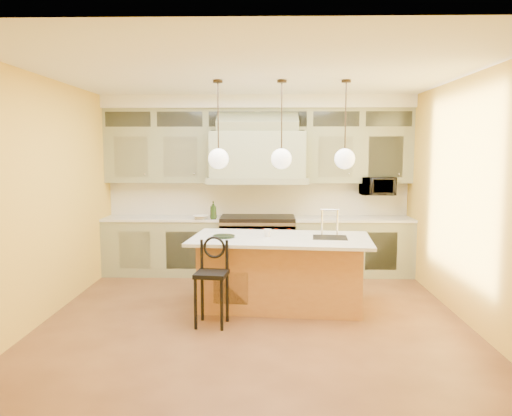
{
  "coord_description": "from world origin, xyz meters",
  "views": [
    {
      "loc": [
        0.15,
        -5.9,
        2.02
      ],
      "look_at": [
        0.0,
        0.7,
        1.26
      ],
      "focal_mm": 35.0,
      "sensor_mm": 36.0,
      "label": 1
    }
  ],
  "objects_px": {
    "range": "(258,245)",
    "microwave": "(377,186)",
    "kitchen_island": "(281,271)",
    "counter_stool": "(212,276)"
  },
  "relations": [
    {
      "from": "microwave",
      "to": "counter_stool",
      "type": "bearing_deg",
      "value": -133.98
    },
    {
      "from": "range",
      "to": "kitchen_island",
      "type": "height_order",
      "value": "kitchen_island"
    },
    {
      "from": "kitchen_island",
      "to": "microwave",
      "type": "relative_size",
      "value": 4.39
    },
    {
      "from": "kitchen_island",
      "to": "counter_stool",
      "type": "height_order",
      "value": "kitchen_island"
    },
    {
      "from": "range",
      "to": "kitchen_island",
      "type": "relative_size",
      "value": 0.5
    },
    {
      "from": "range",
      "to": "microwave",
      "type": "relative_size",
      "value": 2.21
    },
    {
      "from": "kitchen_island",
      "to": "range",
      "type": "bearing_deg",
      "value": 106.84
    },
    {
      "from": "kitchen_island",
      "to": "counter_stool",
      "type": "distance_m",
      "value": 1.1
    },
    {
      "from": "counter_stool",
      "to": "microwave",
      "type": "height_order",
      "value": "microwave"
    },
    {
      "from": "range",
      "to": "counter_stool",
      "type": "relative_size",
      "value": 1.17
    }
  ]
}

